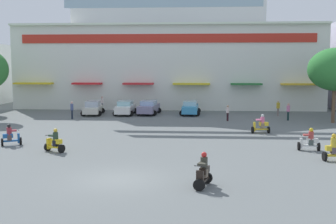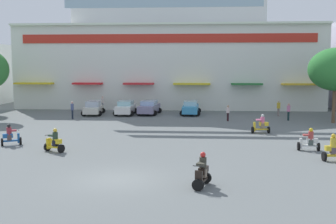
% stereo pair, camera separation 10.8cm
% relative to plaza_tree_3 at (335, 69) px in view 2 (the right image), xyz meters
% --- Properties ---
extents(ground_plane, '(128.00, 128.00, 0.00)m').
position_rel_plaza_tree_3_xyz_m(ground_plane, '(-16.36, -7.57, -4.97)').
color(ground_plane, slate).
extents(colonial_building, '(37.41, 18.94, 18.89)m').
position_rel_plaza_tree_3_xyz_m(colonial_building, '(-16.36, 16.32, 3.22)').
color(colonial_building, silver).
rests_on(colonial_building, ground).
extents(plaza_tree_3, '(4.96, 4.62, 6.97)m').
position_rel_plaza_tree_3_xyz_m(plaza_tree_3, '(0.00, 0.00, 0.00)').
color(plaza_tree_3, brown).
rests_on(plaza_tree_3, ground).
extents(parked_car_0, '(2.50, 4.45, 1.50)m').
position_rel_plaza_tree_3_xyz_m(parked_car_0, '(-23.94, 4.54, -4.22)').
color(parked_car_0, beige).
rests_on(parked_car_0, ground).
extents(parked_car_1, '(2.26, 4.42, 1.52)m').
position_rel_plaza_tree_3_xyz_m(parked_car_1, '(-20.45, 4.84, -4.20)').
color(parked_car_1, white).
rests_on(parked_car_1, ground).
extents(parked_car_2, '(2.58, 4.47, 1.51)m').
position_rel_plaza_tree_3_xyz_m(parked_car_2, '(-17.96, 5.39, -4.20)').
color(parked_car_2, gray).
rests_on(parked_car_2, ground).
extents(parked_car_3, '(2.30, 4.47, 1.51)m').
position_rel_plaza_tree_3_xyz_m(parked_car_3, '(-13.42, 5.46, -4.20)').
color(parked_car_3, '#368CC0').
rests_on(parked_car_3, ground).
extents(scooter_rider_0, '(1.38, 0.63, 1.57)m').
position_rel_plaza_tree_3_xyz_m(scooter_rider_0, '(-4.91, -15.91, -4.32)').
color(scooter_rider_0, black).
rests_on(scooter_rider_0, ground).
extents(scooter_rider_1, '(1.45, 0.62, 1.52)m').
position_rel_plaza_tree_3_xyz_m(scooter_rider_1, '(-7.61, -6.45, -4.33)').
color(scooter_rider_1, black).
rests_on(scooter_rider_1, ground).
extents(scooter_rider_3, '(1.40, 1.05, 1.45)m').
position_rel_plaza_tree_3_xyz_m(scooter_rider_3, '(-25.18, -12.77, -4.37)').
color(scooter_rider_3, black).
rests_on(scooter_rider_3, ground).
extents(scooter_rider_4, '(1.41, 1.03, 1.49)m').
position_rel_plaza_tree_3_xyz_m(scooter_rider_4, '(-21.52, -14.64, -4.35)').
color(scooter_rider_4, black).
rests_on(scooter_rider_4, ground).
extents(scooter_rider_6, '(1.38, 0.64, 1.45)m').
position_rel_plaza_tree_3_xyz_m(scooter_rider_6, '(-5.58, -13.05, -4.38)').
color(scooter_rider_6, black).
rests_on(scooter_rider_6, ground).
extents(scooter_rider_7, '(0.90, 1.47, 1.57)m').
position_rel_plaza_tree_3_xyz_m(scooter_rider_7, '(-12.39, -21.48, -4.32)').
color(scooter_rider_7, black).
rests_on(scooter_rider_7, ground).
extents(pedestrian_0, '(0.34, 0.34, 1.75)m').
position_rel_plaza_tree_3_xyz_m(pedestrian_0, '(-25.18, 1.02, -3.95)').
color(pedestrian_0, '#18202E').
rests_on(pedestrian_0, ground).
extents(pedestrian_1, '(0.38, 0.38, 1.67)m').
position_rel_plaza_tree_3_xyz_m(pedestrian_1, '(-3.83, 1.40, -4.00)').
color(pedestrian_1, '#13292B').
rests_on(pedestrian_1, ground).
extents(pedestrian_2, '(0.38, 0.38, 1.54)m').
position_rel_plaza_tree_3_xyz_m(pedestrian_2, '(-9.74, 0.56, -4.09)').
color(pedestrian_2, black).
rests_on(pedestrian_2, ground).
extents(pedestrian_3, '(0.43, 0.43, 1.64)m').
position_rel_plaza_tree_3_xyz_m(pedestrian_3, '(-4.15, 4.78, -4.04)').
color(pedestrian_3, slate).
rests_on(pedestrian_3, ground).
extents(pedestrian_4, '(0.47, 0.47, 1.74)m').
position_rel_plaza_tree_3_xyz_m(pedestrian_4, '(-23.78, 8.27, -3.97)').
color(pedestrian_4, '#192743').
rests_on(pedestrian_4, ground).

